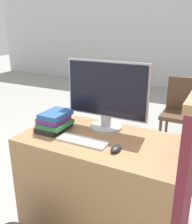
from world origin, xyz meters
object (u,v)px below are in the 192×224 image
at_px(keyboard, 83,141).
at_px(mouse, 116,148).
at_px(monitor, 106,95).
at_px(book_stack, 55,121).
at_px(far_chair, 182,109).

height_order(keyboard, mouse, mouse).
bearing_deg(keyboard, monitor, 83.61).
distance_m(keyboard, book_stack, 0.32).
relative_size(monitor, mouse, 5.94).
xyz_separation_m(mouse, book_stack, (-0.55, 0.10, 0.05)).
relative_size(book_stack, far_chair, 0.30).
bearing_deg(mouse, far_chair, 86.52).
bearing_deg(monitor, book_stack, -147.01).
distance_m(mouse, book_stack, 0.56).
bearing_deg(far_chair, book_stack, -93.98).
distance_m(monitor, far_chair, 1.68).
bearing_deg(book_stack, far_chair, 69.57).
distance_m(monitor, book_stack, 0.44).
relative_size(mouse, book_stack, 0.42).
bearing_deg(keyboard, far_chair, 78.90).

